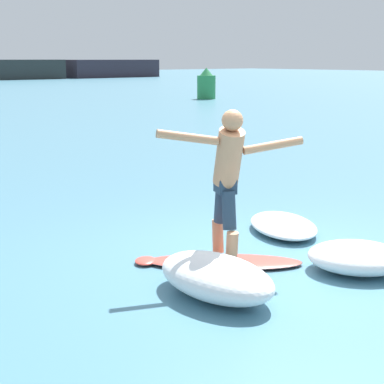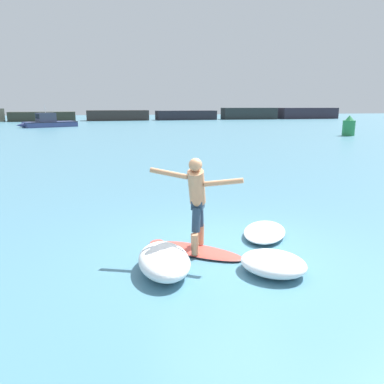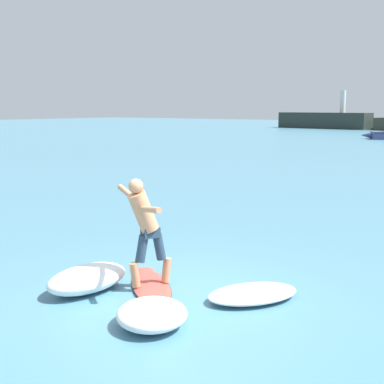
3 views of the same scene
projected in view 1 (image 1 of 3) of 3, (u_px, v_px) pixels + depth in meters
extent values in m
plane|color=teal|center=(261.00, 257.00, 7.55)|extent=(200.00, 200.00, 0.00)
cube|color=#292F2F|center=(17.00, 70.00, 70.04)|extent=(10.50, 3.33, 2.13)
cube|color=#2E2934|center=(112.00, 69.00, 77.78)|extent=(11.94, 3.80, 2.10)
ellipsoid|color=#E0493E|center=(224.00, 262.00, 7.25)|extent=(1.69, 1.60, 0.07)
ellipsoid|color=#E0493E|center=(146.00, 261.00, 7.28)|extent=(0.39, 0.40, 0.06)
ellipsoid|color=#2D2D33|center=(224.00, 262.00, 7.25)|extent=(1.71, 1.62, 0.03)
cone|color=black|center=(288.00, 271.00, 7.24)|extent=(0.07, 0.07, 0.14)
cone|color=black|center=(276.00, 266.00, 7.40)|extent=(0.07, 0.07, 0.14)
cone|color=black|center=(278.00, 275.00, 7.09)|extent=(0.07, 0.07, 0.14)
cylinder|color=tan|center=(232.00, 249.00, 6.95)|extent=(0.19, 0.21, 0.40)
cylinder|color=#263B4F|center=(229.00, 210.00, 6.98)|extent=(0.23, 0.26, 0.44)
cylinder|color=tan|center=(218.00, 236.00, 7.46)|extent=(0.19, 0.21, 0.40)
cylinder|color=#263B4F|center=(221.00, 205.00, 7.26)|extent=(0.23, 0.26, 0.44)
cube|color=#263B4F|center=(225.00, 185.00, 7.07)|extent=(0.29, 0.32, 0.16)
cylinder|color=tan|center=(229.00, 157.00, 6.89)|extent=(0.47, 0.56, 0.69)
sphere|color=tan|center=(232.00, 120.00, 6.70)|extent=(0.23, 0.23, 0.23)
cylinder|color=tan|center=(273.00, 145.00, 6.90)|extent=(0.64, 0.40, 0.20)
cylinder|color=tan|center=(188.00, 137.00, 6.65)|extent=(0.64, 0.38, 0.20)
cylinder|color=#288447|center=(206.00, 87.00, 36.56)|extent=(1.05, 1.05, 1.32)
cone|color=#288447|center=(206.00, 72.00, 36.38)|extent=(0.74, 0.74, 0.44)
ellipsoid|color=white|center=(283.00, 225.00, 8.59)|extent=(1.44, 1.64, 0.19)
ellipsoid|color=white|center=(216.00, 277.00, 6.25)|extent=(0.88, 1.45, 0.39)
ellipsoid|color=white|center=(357.00, 257.00, 7.00)|extent=(1.39, 1.42, 0.31)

